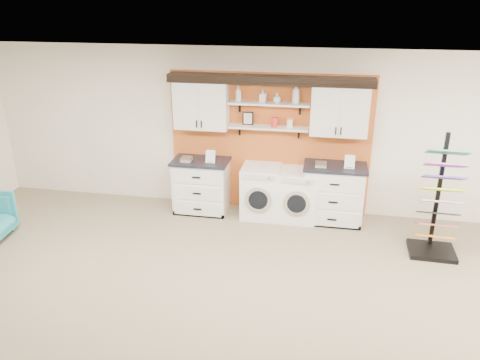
% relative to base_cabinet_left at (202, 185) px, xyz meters
% --- Properties ---
extents(ceiling, '(10.00, 10.00, 0.00)m').
position_rel_base_cabinet_left_xyz_m(ceiling, '(1.13, -3.64, 2.33)').
color(ceiling, white).
rests_on(ceiling, wall_back).
extents(wall_back, '(10.00, 0.00, 10.00)m').
position_rel_base_cabinet_left_xyz_m(wall_back, '(1.13, 0.36, 0.93)').
color(wall_back, silver).
rests_on(wall_back, floor).
extents(accent_panel, '(3.40, 0.07, 2.40)m').
position_rel_base_cabinet_left_xyz_m(accent_panel, '(1.13, 0.32, 0.73)').
color(accent_panel, '#BD5720').
rests_on(accent_panel, wall_back).
extents(upper_cabinet_left, '(0.90, 0.35, 0.84)m').
position_rel_base_cabinet_left_xyz_m(upper_cabinet_left, '(0.00, 0.15, 1.41)').
color(upper_cabinet_left, white).
rests_on(upper_cabinet_left, wall_back).
extents(upper_cabinet_right, '(0.90, 0.35, 0.84)m').
position_rel_base_cabinet_left_xyz_m(upper_cabinet_right, '(2.26, 0.15, 1.41)').
color(upper_cabinet_right, white).
rests_on(upper_cabinet_right, wall_back).
extents(shelf_lower, '(1.32, 0.28, 0.03)m').
position_rel_base_cabinet_left_xyz_m(shelf_lower, '(1.13, 0.16, 1.06)').
color(shelf_lower, white).
rests_on(shelf_lower, wall_back).
extents(shelf_upper, '(1.32, 0.28, 0.03)m').
position_rel_base_cabinet_left_xyz_m(shelf_upper, '(1.13, 0.16, 1.46)').
color(shelf_upper, white).
rests_on(shelf_upper, wall_back).
extents(crown_molding, '(3.30, 0.41, 0.13)m').
position_rel_base_cabinet_left_xyz_m(crown_molding, '(1.13, 0.17, 1.86)').
color(crown_molding, black).
rests_on(crown_molding, wall_back).
extents(picture_frame, '(0.18, 0.02, 0.22)m').
position_rel_base_cabinet_left_xyz_m(picture_frame, '(0.78, 0.21, 1.18)').
color(picture_frame, black).
rests_on(picture_frame, shelf_lower).
extents(canister_red, '(0.11, 0.11, 0.16)m').
position_rel_base_cabinet_left_xyz_m(canister_red, '(1.23, 0.16, 1.15)').
color(canister_red, red).
rests_on(canister_red, shelf_lower).
extents(canister_cream, '(0.10, 0.10, 0.14)m').
position_rel_base_cabinet_left_xyz_m(canister_cream, '(1.48, 0.16, 1.14)').
color(canister_cream, silver).
rests_on(canister_cream, shelf_lower).
extents(base_cabinet_left, '(0.97, 0.66, 0.94)m').
position_rel_base_cabinet_left_xyz_m(base_cabinet_left, '(0.00, 0.00, 0.00)').
color(base_cabinet_left, white).
rests_on(base_cabinet_left, floor).
extents(base_cabinet_right, '(1.02, 0.66, 1.00)m').
position_rel_base_cabinet_left_xyz_m(base_cabinet_right, '(2.26, -0.00, 0.02)').
color(base_cabinet_right, white).
rests_on(base_cabinet_right, floor).
extents(washer, '(0.64, 0.71, 0.89)m').
position_rel_base_cabinet_left_xyz_m(washer, '(1.05, -0.00, -0.03)').
color(washer, white).
rests_on(washer, floor).
extents(dryer, '(0.62, 0.71, 0.86)m').
position_rel_base_cabinet_left_xyz_m(dryer, '(1.68, -0.00, -0.04)').
color(dryer, white).
rests_on(dryer, floor).
extents(sample_rack, '(0.67, 0.57, 1.80)m').
position_rel_base_cabinet_left_xyz_m(sample_rack, '(3.73, -0.79, 0.09)').
color(sample_rack, black).
rests_on(sample_rack, floor).
extents(soap_bottle_a, '(0.12, 0.12, 0.26)m').
position_rel_base_cabinet_left_xyz_m(soap_bottle_a, '(0.63, 0.16, 1.60)').
color(soap_bottle_a, silver).
rests_on(soap_bottle_a, shelf_upper).
extents(soap_bottle_b, '(0.11, 0.11, 0.22)m').
position_rel_base_cabinet_left_xyz_m(soap_bottle_b, '(1.03, 0.16, 1.58)').
color(soap_bottle_b, silver).
rests_on(soap_bottle_b, shelf_upper).
extents(soap_bottle_c, '(0.15, 0.15, 0.16)m').
position_rel_base_cabinet_left_xyz_m(soap_bottle_c, '(1.26, 0.16, 1.55)').
color(soap_bottle_c, silver).
rests_on(soap_bottle_c, shelf_upper).
extents(soap_bottle_d, '(0.15, 0.15, 0.32)m').
position_rel_base_cabinet_left_xyz_m(soap_bottle_d, '(1.56, 0.16, 1.63)').
color(soap_bottle_d, silver).
rests_on(soap_bottle_d, shelf_upper).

